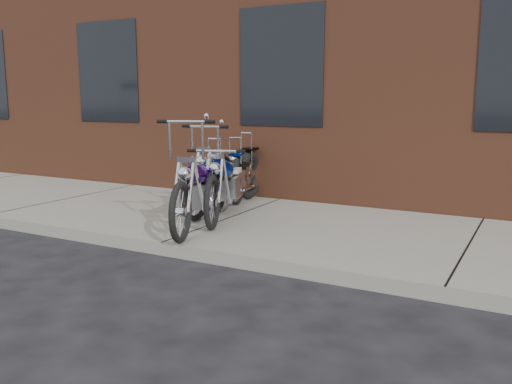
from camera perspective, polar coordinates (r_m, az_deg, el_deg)
The scene contains 5 objects.
ground at distance 6.13m, azimuth -9.89°, elevation -6.63°, with size 120.00×120.00×0.00m, color black.
sidewalk at distance 7.30m, azimuth -2.62°, elevation -3.21°, with size 22.00×3.00×0.15m, color gray.
chopper_purple at distance 6.80m, azimuth -5.69°, elevation 0.12°, with size 0.92×2.29×1.33m.
chopper_blue at distance 7.35m, azimuth -3.12°, elevation 0.78°, with size 0.93×2.22×1.01m.
chopper_third at distance 7.81m, azimuth -3.08°, elevation 1.45°, with size 0.59×2.42×1.23m.
Camera 1 is at (3.67, -4.60, 1.71)m, focal length 38.00 mm.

